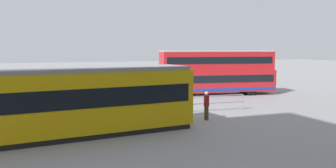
{
  "coord_description": "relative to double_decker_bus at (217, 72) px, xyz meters",
  "views": [
    {
      "loc": [
        9.34,
        27.75,
        4.24
      ],
      "look_at": [
        1.33,
        4.39,
        1.75
      ],
      "focal_mm": 38.69,
      "sensor_mm": 36.0,
      "label": 1
    }
  ],
  "objects": [
    {
      "name": "pedestrian_near_railing",
      "position": [
        8.14,
        5.19,
        -1.04
      ],
      "size": [
        0.39,
        0.39,
        1.72
      ],
      "color": "#4C3F2D",
      "rests_on": "ground"
    },
    {
      "name": "tram_yellow",
      "position": [
        14.92,
        11.81,
        -0.33
      ],
      "size": [
        15.24,
        4.88,
        3.28
      ],
      "color": "#E5B70C",
      "rests_on": "ground"
    },
    {
      "name": "pedestrian_crossing",
      "position": [
        5.7,
        10.14,
        -1.06
      ],
      "size": [
        0.36,
        0.36,
        1.69
      ],
      "color": "#4C3F2D",
      "rests_on": "ground"
    },
    {
      "name": "info_sign",
      "position": [
        10.98,
        8.52,
        -0.49
      ],
      "size": [
        0.97,
        0.21,
        2.25
      ],
      "color": "slate",
      "rests_on": "ground"
    },
    {
      "name": "pedestrian_railing",
      "position": [
        6.32,
        7.6,
        -1.28
      ],
      "size": [
        9.08,
        0.22,
        1.08
      ],
      "color": "gray",
      "rests_on": "ground"
    },
    {
      "name": "ground_plane",
      "position": [
        5.28,
        1.45,
        -2.03
      ],
      "size": [
        160.0,
        160.0,
        0.0
      ],
      "primitive_type": "plane",
      "color": "gray"
    },
    {
      "name": "double_decker_bus",
      "position": [
        0.0,
        0.0,
        0.0
      ],
      "size": [
        10.63,
        3.7,
        3.98
      ],
      "color": "red",
      "rests_on": "ground"
    }
  ]
}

